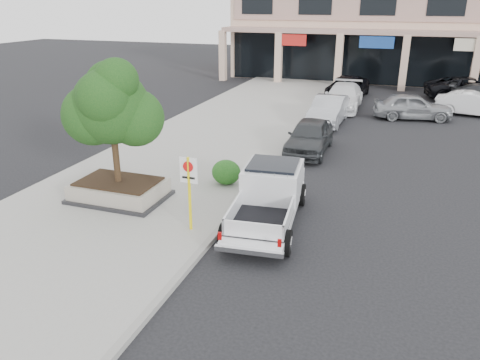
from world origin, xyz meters
name	(u,v)px	position (x,y,z in m)	size (l,w,h in m)	color
ground	(268,241)	(0.00, 0.00, 0.00)	(120.00, 120.00, 0.00)	black
sidewalk	(187,158)	(-5.50, 6.00, 0.07)	(8.00, 52.00, 0.15)	gray
curb	(272,168)	(-1.55, 6.00, 0.07)	(0.20, 52.00, 0.15)	gray
strip_mall	(472,24)	(8.00, 33.93, 4.75)	(40.55, 12.43, 9.50)	#CEA791
planter	(119,190)	(-5.68, 0.98, 0.48)	(3.20, 2.20, 0.68)	black
planter_tree	(117,106)	(-5.54, 1.13, 3.41)	(2.90, 2.55, 4.00)	black
no_parking_sign	(189,184)	(-2.34, -0.32, 1.63)	(0.55, 0.09, 2.30)	yellow
hedge	(226,172)	(-2.67, 3.54, 0.62)	(1.10, 0.99, 0.94)	#154A15
pickup_truck	(267,199)	(-0.35, 1.10, 0.86)	(2.02, 5.44, 1.71)	white
curb_car_a	(309,136)	(-0.62, 8.97, 0.76)	(1.80, 4.46, 1.52)	#2F3234
curb_car_b	(329,110)	(-0.67, 14.65, 0.78)	(1.65, 4.73, 1.56)	#ACAFB5
curb_car_c	(343,97)	(-0.43, 18.85, 0.79)	(2.22, 5.47, 1.59)	silver
curb_car_d	(348,87)	(-0.62, 22.59, 0.77)	(2.54, 5.52, 1.53)	black
lot_car_a	(413,106)	(3.84, 17.38, 0.77)	(1.81, 4.49, 1.53)	#919498
lot_car_b	(473,104)	(7.34, 19.57, 0.72)	(1.52, 4.35, 1.43)	silver
lot_car_d	(469,89)	(7.53, 24.61, 0.81)	(2.69, 5.84, 1.62)	black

